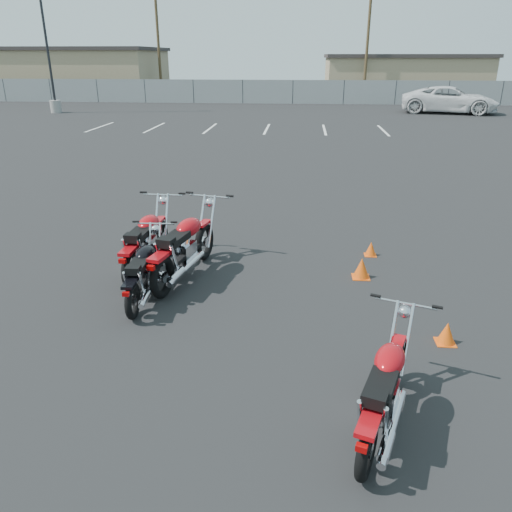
# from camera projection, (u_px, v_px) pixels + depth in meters

# --- Properties ---
(ground) EXTENTS (120.00, 120.00, 0.00)m
(ground) POSITION_uv_depth(u_px,v_px,m) (239.00, 310.00, 7.50)
(ground) COLOR black
(ground) RESTS_ON ground
(motorcycle_front_red) EXTENTS (0.90, 2.32, 1.14)m
(motorcycle_front_red) POSITION_uv_depth(u_px,v_px,m) (147.00, 242.00, 8.76)
(motorcycle_front_red) COLOR black
(motorcycle_front_red) RESTS_ON ground
(motorcycle_second_black) EXTENTS (0.76, 1.98, 0.97)m
(motorcycle_second_black) POSITION_uv_depth(u_px,v_px,m) (144.00, 272.00, 7.74)
(motorcycle_second_black) COLOR black
(motorcycle_second_black) RESTS_ON ground
(motorcycle_third_red) EXTENTS (1.05, 2.43, 1.19)m
(motorcycle_third_red) POSITION_uv_depth(u_px,v_px,m) (185.00, 247.00, 8.45)
(motorcycle_third_red) COLOR black
(motorcycle_third_red) RESTS_ON ground
(motorcycle_rear_red) EXTENTS (1.10, 2.03, 1.01)m
(motorcycle_rear_red) POSITION_uv_depth(u_px,v_px,m) (385.00, 390.00, 4.98)
(motorcycle_rear_red) COLOR black
(motorcycle_rear_red) RESTS_ON ground
(training_cone_near) EXTENTS (0.30, 0.30, 0.36)m
(training_cone_near) POSITION_uv_depth(u_px,v_px,m) (361.00, 268.00, 8.55)
(training_cone_near) COLOR #FF570D
(training_cone_near) RESTS_ON ground
(training_cone_far) EXTENTS (0.25, 0.25, 0.30)m
(training_cone_far) POSITION_uv_depth(u_px,v_px,m) (447.00, 333.00, 6.60)
(training_cone_far) COLOR #FF570D
(training_cone_far) RESTS_ON ground
(training_cone_extra) EXTENTS (0.23, 0.23, 0.27)m
(training_cone_extra) POSITION_uv_depth(u_px,v_px,m) (371.00, 249.00, 9.52)
(training_cone_extra) COLOR #FF570D
(training_cone_extra) RESTS_ON ground
(light_pole_west) EXTENTS (0.80, 0.70, 11.67)m
(light_pole_west) POSITION_uv_depth(u_px,v_px,m) (49.00, 63.00, 32.36)
(light_pole_west) COLOR gray
(light_pole_west) RESTS_ON ground
(chainlink_fence) EXTENTS (80.06, 0.06, 1.80)m
(chainlink_fence) POSITION_uv_depth(u_px,v_px,m) (293.00, 92.00, 39.50)
(chainlink_fence) COLOR gray
(chainlink_fence) RESTS_ON ground
(tan_building_west) EXTENTS (18.40, 10.40, 4.30)m
(tan_building_west) POSITION_uv_depth(u_px,v_px,m) (63.00, 72.00, 47.35)
(tan_building_west) COLOR #998663
(tan_building_west) RESTS_ON ground
(tan_building_east) EXTENTS (14.40, 9.40, 3.70)m
(tan_building_east) POSITION_uv_depth(u_px,v_px,m) (402.00, 75.00, 46.62)
(tan_building_east) COLOR #998663
(tan_building_east) RESTS_ON ground
(utility_pole_b) EXTENTS (1.80, 0.24, 9.00)m
(utility_pole_b) POSITION_uv_depth(u_px,v_px,m) (158.00, 42.00, 43.72)
(utility_pole_b) COLOR #44341F
(utility_pole_b) RESTS_ON ground
(utility_pole_c) EXTENTS (1.80, 0.24, 9.00)m
(utility_pole_c) POSITION_uv_depth(u_px,v_px,m) (368.00, 41.00, 41.28)
(utility_pole_c) COLOR #44341F
(utility_pole_c) RESTS_ON ground
(parking_line_stripes) EXTENTS (15.12, 4.00, 0.01)m
(parking_line_stripes) POSITION_uv_depth(u_px,v_px,m) (238.00, 129.00, 26.19)
(parking_line_stripes) COLOR silver
(parking_line_stripes) RESTS_ON ground
(white_van) EXTENTS (4.40, 7.57, 2.70)m
(white_van) POSITION_uv_depth(u_px,v_px,m) (451.00, 92.00, 32.80)
(white_van) COLOR silver
(white_van) RESTS_ON ground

